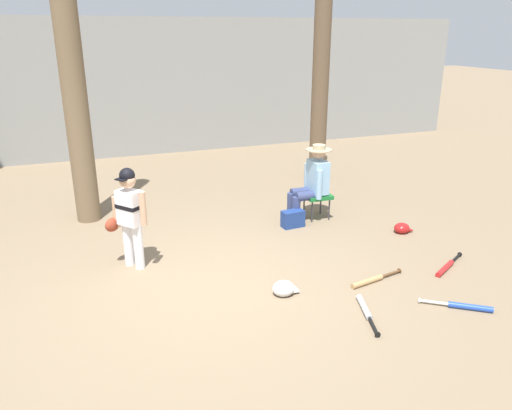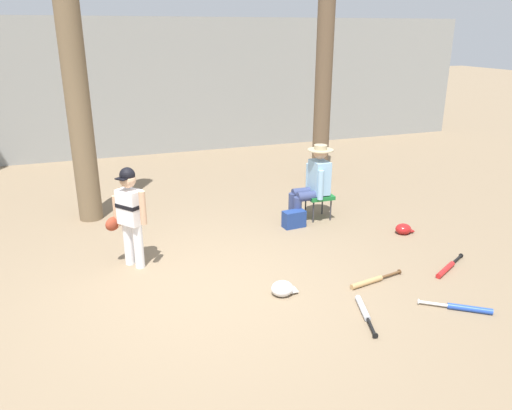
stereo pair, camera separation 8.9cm
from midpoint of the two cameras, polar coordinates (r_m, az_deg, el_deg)
ground_plane at (r=5.84m, az=-4.89°, el=-9.88°), size 60.00×60.00×0.00m
concrete_back_wall at (r=12.21m, az=-14.17°, el=12.96°), size 18.00×0.36×3.15m
tree_near_player at (r=7.88m, az=-19.93°, el=14.03°), size 0.57×0.57×5.11m
tree_behind_spectator at (r=9.74m, az=8.12°, el=15.12°), size 0.43×0.43×4.69m
young_ballplayer at (r=6.30m, az=-14.06°, el=-0.70°), size 0.53×0.49×1.31m
folding_stool at (r=7.90m, az=7.55°, el=0.96°), size 0.41×0.41×0.41m
seated_spectator at (r=7.77m, az=6.98°, el=2.81°), size 0.67×0.53×1.20m
handbag_beside_stool at (r=7.58m, az=4.74°, el=-1.62°), size 0.35×0.21×0.26m
bat_wood_tan at (r=6.12m, az=13.51°, el=-8.54°), size 0.78×0.21×0.07m
bat_blue_youth at (r=5.90m, az=23.29°, el=-10.87°), size 0.66×0.50×0.07m
bat_red_barrel at (r=6.72m, az=21.60°, el=-6.79°), size 0.71×0.44×0.07m
bat_aluminum_silver at (r=5.51m, az=12.84°, el=-11.85°), size 0.28×0.72×0.07m
batting_helmet_red at (r=7.67m, az=16.99°, el=-2.68°), size 0.28×0.22×0.16m
batting_helmet_white at (r=5.72m, az=3.52°, el=-9.62°), size 0.30×0.23×0.18m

